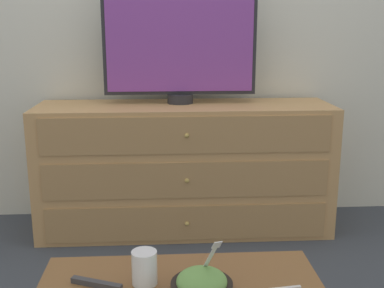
# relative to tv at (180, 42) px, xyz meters

# --- Properties ---
(ground_plane) EXTENTS (12.00, 12.00, 0.00)m
(ground_plane) POSITION_rel_tv_xyz_m (-0.05, 0.19, -1.07)
(ground_plane) COLOR #383D47
(wall_back) EXTENTS (12.00, 0.05, 2.60)m
(wall_back) POSITION_rel_tv_xyz_m (-0.05, 0.22, 0.23)
(wall_back) COLOR silver
(wall_back) RESTS_ON ground_plane
(dresser) EXTENTS (1.64, 0.48, 0.73)m
(dresser) POSITION_rel_tv_xyz_m (0.02, -0.07, -0.70)
(dresser) COLOR tan
(dresser) RESTS_ON ground_plane
(tv) EXTENTS (0.85, 0.15, 0.65)m
(tv) POSITION_rel_tv_xyz_m (0.00, 0.00, 0.00)
(tv) COLOR #232328
(tv) RESTS_ON dresser
(takeout_bowl) EXTENTS (0.18, 0.18, 0.19)m
(takeout_bowl) POSITION_rel_tv_xyz_m (0.01, -1.43, -0.65)
(takeout_bowl) COLOR black
(takeout_bowl) RESTS_ON coffee_table
(drink_cup) EXTENTS (0.08, 0.08, 0.11)m
(drink_cup) POSITION_rel_tv_xyz_m (-0.16, -1.36, -0.63)
(drink_cup) COLOR beige
(drink_cup) RESTS_ON coffee_table
(remote_control) EXTENTS (0.16, 0.08, 0.02)m
(remote_control) POSITION_rel_tv_xyz_m (-0.31, -1.38, -0.67)
(remote_control) COLOR #38383D
(remote_control) RESTS_ON coffee_table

